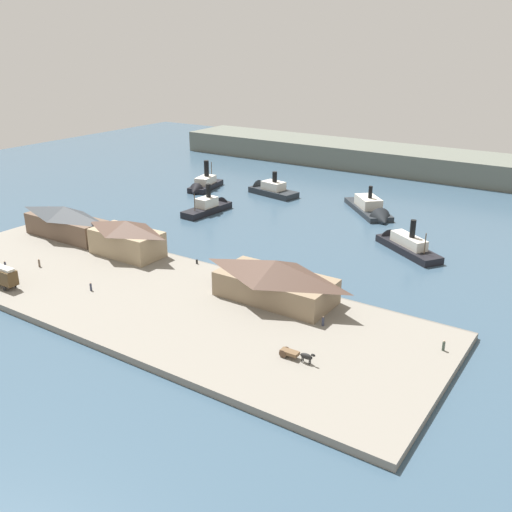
# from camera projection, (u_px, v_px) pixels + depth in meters

# --- Properties ---
(ground_plane) EXTENTS (320.00, 320.00, 0.00)m
(ground_plane) POSITION_uv_depth(u_px,v_px,m) (219.00, 263.00, 123.41)
(ground_plane) COLOR #385166
(quay_promenade) EXTENTS (110.00, 36.00, 1.20)m
(quay_promenade) POSITION_uv_depth(u_px,v_px,m) (148.00, 296.00, 106.10)
(quay_promenade) COLOR gray
(quay_promenade) RESTS_ON ground
(seawall_edge) EXTENTS (110.00, 0.80, 1.00)m
(seawall_edge) POSITION_uv_depth(u_px,v_px,m) (209.00, 266.00, 120.43)
(seawall_edge) COLOR #666159
(seawall_edge) RESTS_ON ground
(ferry_shed_customs_shed) EXTENTS (22.22, 7.50, 7.54)m
(ferry_shed_customs_shed) POSITION_uv_depth(u_px,v_px,m) (66.00, 222.00, 134.58)
(ferry_shed_customs_shed) COLOR brown
(ferry_shed_customs_shed) RESTS_ON quay_promenade
(ferry_shed_central_terminal) EXTENTS (16.22, 8.46, 7.78)m
(ferry_shed_central_terminal) POSITION_uv_depth(u_px,v_px,m) (127.00, 238.00, 123.49)
(ferry_shed_central_terminal) COLOR #998466
(ferry_shed_central_terminal) RESTS_ON quay_promenade
(ferry_shed_west_terminal) EXTENTS (21.71, 10.52, 7.52)m
(ferry_shed_west_terminal) POSITION_uv_depth(u_px,v_px,m) (276.00, 279.00, 102.39)
(ferry_shed_west_terminal) COLOR #847056
(ferry_shed_west_terminal) RESTS_ON quay_promenade
(horse_cart) EXTENTS (5.71, 1.40, 1.87)m
(horse_cart) POSITION_uv_depth(u_px,v_px,m) (296.00, 354.00, 83.88)
(horse_cart) COLOR brown
(horse_cart) RESTS_ON quay_promenade
(pedestrian_walking_west) EXTENTS (0.43, 0.43, 1.73)m
(pedestrian_walking_west) POSITION_uv_depth(u_px,v_px,m) (444.00, 346.00, 86.38)
(pedestrian_walking_west) COLOR #3D4C42
(pedestrian_walking_west) RESTS_ON quay_promenade
(pedestrian_standing_center) EXTENTS (0.44, 0.44, 1.79)m
(pedestrian_standing_center) POSITION_uv_depth(u_px,v_px,m) (323.00, 321.00, 93.80)
(pedestrian_standing_center) COLOR #33384C
(pedestrian_standing_center) RESTS_ON quay_promenade
(pedestrian_near_west_shed) EXTENTS (0.42, 0.42, 1.70)m
(pedestrian_near_west_shed) POSITION_uv_depth(u_px,v_px,m) (5.00, 265.00, 116.98)
(pedestrian_near_west_shed) COLOR #33384C
(pedestrian_near_west_shed) RESTS_ON quay_promenade
(pedestrian_by_tram) EXTENTS (0.40, 0.40, 1.64)m
(pedestrian_by_tram) POSITION_uv_depth(u_px,v_px,m) (91.00, 287.00, 106.90)
(pedestrian_by_tram) COLOR #33384C
(pedestrian_by_tram) RESTS_ON quay_promenade
(pedestrian_near_cart) EXTENTS (0.43, 0.43, 1.75)m
(pedestrian_near_cart) POSITION_uv_depth(u_px,v_px,m) (39.00, 263.00, 117.99)
(pedestrian_near_cart) COLOR #6B5B4C
(pedestrian_near_cart) RESTS_ON quay_promenade
(mooring_post_east) EXTENTS (0.44, 0.44, 0.90)m
(mooring_post_east) POSITION_uv_depth(u_px,v_px,m) (197.00, 262.00, 119.73)
(mooring_post_east) COLOR black
(mooring_post_east) RESTS_ON quay_promenade
(mooring_post_center_east) EXTENTS (0.44, 0.44, 0.90)m
(mooring_post_center_east) POSITION_uv_depth(u_px,v_px,m) (230.00, 271.00, 114.84)
(mooring_post_center_east) COLOR black
(mooring_post_center_east) RESTS_ON quay_promenade
(ferry_moored_east) EXTENTS (20.78, 21.40, 9.87)m
(ferry_moored_east) POSITION_uv_depth(u_px,v_px,m) (372.00, 210.00, 156.37)
(ferry_moored_east) COLOR #23282D
(ferry_moored_east) RESTS_ON ground
(ferry_moored_west) EXTENTS (8.50, 16.99, 10.67)m
(ferry_moored_west) POSITION_uv_depth(u_px,v_px,m) (203.00, 185.00, 181.91)
(ferry_moored_west) COLOR black
(ferry_moored_west) RESTS_ON ground
(ferry_approaching_east) EXTENTS (5.73, 18.00, 9.32)m
(ferry_approaching_east) POSITION_uv_depth(u_px,v_px,m) (211.00, 206.00, 159.38)
(ferry_approaching_east) COLOR black
(ferry_approaching_east) RESTS_ON ground
(ferry_approaching_west) EXTENTS (18.24, 8.99, 9.26)m
(ferry_approaching_west) POSITION_uv_depth(u_px,v_px,m) (269.00, 189.00, 177.41)
(ferry_approaching_west) COLOR #23282D
(ferry_approaching_west) RESTS_ON ground
(ferry_near_quay) EXTENTS (19.58, 15.46, 9.40)m
(ferry_near_quay) POSITION_uv_depth(u_px,v_px,m) (403.00, 244.00, 130.91)
(ferry_near_quay) COLOR black
(ferry_near_quay) RESTS_ON ground
(far_headland) EXTENTS (180.00, 24.00, 8.00)m
(far_headland) POSITION_uv_depth(u_px,v_px,m) (401.00, 160.00, 207.45)
(far_headland) COLOR #60665B
(far_headland) RESTS_ON ground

